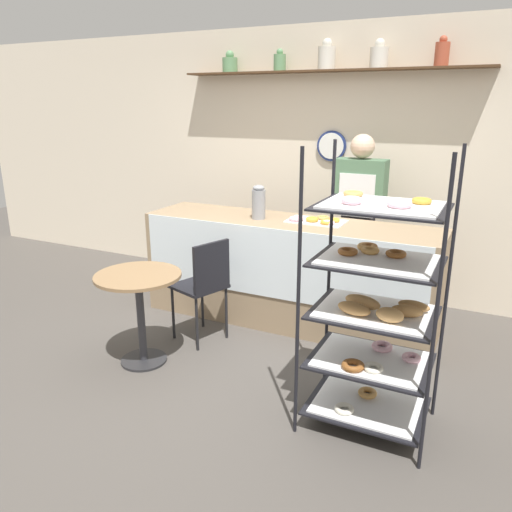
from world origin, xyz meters
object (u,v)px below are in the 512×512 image
Objects in this scene: pastry_rack at (374,308)px; cafe_table at (139,297)px; cafe_chair at (205,280)px; coffee_carafe at (259,202)px; donut_tray_counter at (317,221)px; person_worker at (358,218)px.

cafe_table is (-1.78, 0.01, -0.25)m from pastry_rack.
pastry_rack reaches higher than cafe_chair.
donut_tray_counter is (0.53, 0.09, -0.13)m from coffee_carafe.
pastry_rack is at bearing -0.39° from cafe_table.
cafe_table is 1.64m from donut_tray_counter.
donut_tray_counter is at bearing 122.60° from pastry_rack.
coffee_carafe is at bearing 138.44° from pastry_rack.
person_worker is 2.15m from cafe_table.
person_worker reaches higher than coffee_carafe.
pastry_rack is 1.03× the size of person_worker.
cafe_table is at bearing 179.61° from pastry_rack.
person_worker is (-0.58, 1.76, 0.13)m from pastry_rack.
coffee_carafe is at bearing 69.55° from cafe_table.
coffee_carafe is (0.44, 1.18, 0.56)m from cafe_table.
cafe_table is at bearing -127.38° from donut_tray_counter.
donut_tray_counter is (-0.81, 1.27, 0.18)m from pastry_rack.
person_worker is 1.59m from cafe_chair.
donut_tray_counter is at bearing 9.23° from coffee_carafe.
donut_tray_counter is at bearing -115.98° from person_worker.
cafe_chair is (-1.51, 0.53, -0.24)m from pastry_rack.
person_worker reaches higher than cafe_table.
person_worker reaches higher than cafe_chair.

